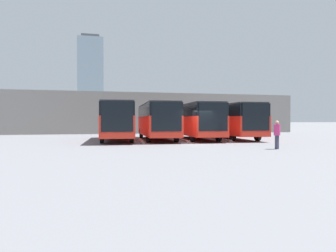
% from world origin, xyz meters
% --- Properties ---
extents(ground_plane, '(600.00, 600.00, 0.00)m').
position_xyz_m(ground_plane, '(0.00, 0.00, 0.00)').
color(ground_plane, slate).
extents(bus_0, '(3.57, 11.56, 3.25)m').
position_xyz_m(bus_0, '(-5.45, -5.26, 1.82)').
color(bus_0, red).
rests_on(bus_0, ground_plane).
extents(curb_divider_0, '(0.73, 5.49, 0.15)m').
position_xyz_m(curb_divider_0, '(-3.63, -3.58, 0.07)').
color(curb_divider_0, '#9E9E99').
rests_on(curb_divider_0, ground_plane).
extents(bus_1, '(3.57, 11.56, 3.25)m').
position_xyz_m(bus_1, '(-1.82, -5.21, 1.82)').
color(bus_1, red).
rests_on(bus_1, ground_plane).
extents(curb_divider_1, '(0.73, 5.49, 0.15)m').
position_xyz_m(curb_divider_1, '(0.00, -3.53, 0.07)').
color(curb_divider_1, '#9E9E99').
rests_on(curb_divider_1, ground_plane).
extents(bus_2, '(3.57, 11.56, 3.25)m').
position_xyz_m(bus_2, '(1.82, -5.34, 1.82)').
color(bus_2, red).
rests_on(bus_2, ground_plane).
extents(curb_divider_2, '(0.73, 5.49, 0.15)m').
position_xyz_m(curb_divider_2, '(3.63, -3.66, 0.07)').
color(curb_divider_2, '#9E9E99').
rests_on(curb_divider_2, ground_plane).
extents(bus_3, '(3.57, 11.56, 3.25)m').
position_xyz_m(bus_3, '(5.45, -5.27, 1.82)').
color(bus_3, red).
rests_on(bus_3, ground_plane).
extents(pedestrian, '(0.55, 0.55, 1.74)m').
position_xyz_m(pedestrian, '(-3.24, 5.93, 0.94)').
color(pedestrian, '#38384C').
rests_on(pedestrian, ground_plane).
extents(station_building, '(44.41, 12.70, 5.59)m').
position_xyz_m(station_building, '(0.00, -24.82, 2.83)').
color(station_building, gray).
rests_on(station_building, ground_plane).
extents(office_tower, '(19.58, 19.58, 68.45)m').
position_xyz_m(office_tower, '(3.43, -241.47, 33.62)').
color(office_tower, '#93A8B7').
rests_on(office_tower, ground_plane).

